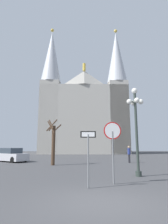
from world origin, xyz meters
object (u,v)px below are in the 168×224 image
at_px(cathedral, 84,114).
at_px(stop_sign, 113,139).
at_px(one_way_arrow_sign, 88,151).
at_px(parked_car_near_silver, 11,155).
at_px(street_lamp, 136,118).
at_px(pedestrian_walking, 129,152).
at_px(bare_tree, 53,142).

bearing_deg(cathedral, stop_sign, -90.52).
bearing_deg(one_way_arrow_sign, parked_car_near_silver, 119.12).
xyz_separation_m(street_lamp, pedestrian_walking, (2.03, 8.97, -2.37)).
relative_size(cathedral, one_way_arrow_sign, 12.68).
bearing_deg(parked_car_near_silver, stop_sign, -55.51).
distance_m(one_way_arrow_sign, street_lamp, 4.77).
xyz_separation_m(stop_sign, pedestrian_walking, (3.95, 11.17, -1.01)).
bearing_deg(parked_car_near_silver, bare_tree, -38.56).
distance_m(stop_sign, parked_car_near_silver, 16.10).
relative_size(stop_sign, street_lamp, 0.54).
xyz_separation_m(bare_tree, pedestrian_walking, (7.83, 2.09, -1.06)).
distance_m(cathedral, pedestrian_walking, 27.69).
xyz_separation_m(street_lamp, bare_tree, (-5.80, 6.88, -1.31)).
height_order(cathedral, bare_tree, cathedral).
bearing_deg(street_lamp, pedestrian_walking, 77.26).
bearing_deg(cathedral, pedestrian_walking, -82.13).
relative_size(one_way_arrow_sign, pedestrian_walking, 1.37).
xyz_separation_m(parked_car_near_silver, pedestrian_walking, (13.03, -2.06, 0.36)).
relative_size(one_way_arrow_sign, parked_car_near_silver, 0.54).
height_order(cathedral, one_way_arrow_sign, cathedral).
height_order(bare_tree, parked_car_near_silver, bare_tree).
xyz_separation_m(stop_sign, bare_tree, (-3.89, 9.08, 0.05)).
bearing_deg(cathedral, parked_car_near_silver, -111.41).
xyz_separation_m(one_way_arrow_sign, bare_tree, (-2.63, 9.92, 0.57)).
height_order(cathedral, pedestrian_walking, cathedral).
height_order(street_lamp, parked_car_near_silver, street_lamp).
distance_m(stop_sign, one_way_arrow_sign, 1.59).
bearing_deg(pedestrian_walking, one_way_arrow_sign, -113.42).
bearing_deg(pedestrian_walking, cathedral, 97.87).
bearing_deg(parked_car_near_silver, one_way_arrow_sign, -60.88).
distance_m(bare_tree, parked_car_near_silver, 6.80).
bearing_deg(cathedral, bare_tree, -98.53).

